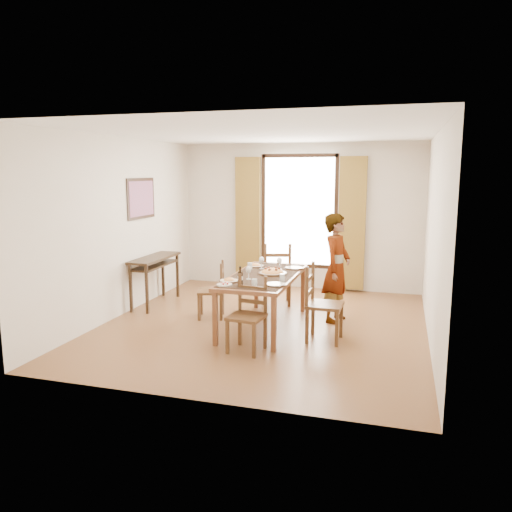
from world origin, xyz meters
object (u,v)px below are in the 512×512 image
(man, at_px, (337,268))
(dining_table, at_px, (264,279))
(console_table, at_px, (155,264))
(pasta_platter, at_px, (273,271))

(man, bearing_deg, dining_table, 134.73)
(console_table, bearing_deg, man, -1.75)
(console_table, height_order, dining_table, console_table)
(dining_table, xyz_separation_m, man, (0.94, 0.58, 0.10))
(console_table, xyz_separation_m, pasta_platter, (2.15, -0.60, 0.12))
(console_table, bearing_deg, pasta_platter, -15.49)
(man, bearing_deg, console_table, 101.13)
(console_table, relative_size, pasta_platter, 3.00)
(console_table, distance_m, man, 2.99)
(man, height_order, pasta_platter, man)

